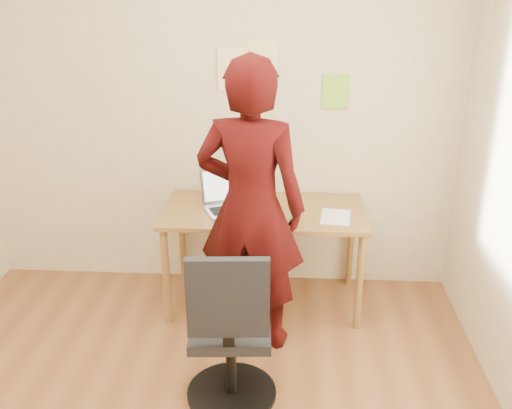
# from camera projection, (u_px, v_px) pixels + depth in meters

# --- Properties ---
(room) EXTENTS (3.58, 3.58, 2.78)m
(room) POSITION_uv_depth(u_px,v_px,m) (167.00, 199.00, 2.47)
(room) COLOR brown
(room) RESTS_ON ground
(desk) EXTENTS (1.40, 0.70, 0.74)m
(desk) POSITION_uv_depth(u_px,v_px,m) (264.00, 221.00, 3.99)
(desk) COLOR olive
(desk) RESTS_ON ground
(laptop) EXTENTS (0.47, 0.44, 0.26)m
(laptop) POSITION_uv_depth(u_px,v_px,m) (230.00, 201.00, 3.96)
(laptop) COLOR silver
(laptop) RESTS_ON desk
(paper_sheet) EXTENTS (0.23, 0.30, 0.00)m
(paper_sheet) POSITION_uv_depth(u_px,v_px,m) (336.00, 217.00, 3.84)
(paper_sheet) COLOR white
(paper_sheet) RESTS_ON desk
(phone) EXTENTS (0.08, 0.13, 0.01)m
(phone) POSITION_uv_depth(u_px,v_px,m) (294.00, 222.00, 3.75)
(phone) COLOR black
(phone) RESTS_ON desk
(wall_note_left) EXTENTS (0.21, 0.00, 0.30)m
(wall_note_left) POSITION_uv_depth(u_px,v_px,m) (233.00, 70.00, 3.97)
(wall_note_left) COLOR #F3DC91
(wall_note_left) RESTS_ON room
(wall_note_mid) EXTENTS (0.21, 0.00, 0.30)m
(wall_note_mid) POSITION_uv_depth(u_px,v_px,m) (263.00, 63.00, 3.94)
(wall_note_mid) COLOR #F3DC91
(wall_note_mid) RESTS_ON room
(wall_note_right) EXTENTS (0.18, 0.00, 0.24)m
(wall_note_right) POSITION_uv_depth(u_px,v_px,m) (335.00, 92.00, 3.98)
(wall_note_right) COLOR #89D42F
(wall_note_right) RESTS_ON room
(office_chair) EXTENTS (0.51, 0.51, 0.99)m
(office_chair) POSITION_uv_depth(u_px,v_px,m) (230.00, 340.00, 3.08)
(office_chair) COLOR black
(office_chair) RESTS_ON ground
(person) EXTENTS (0.75, 0.56, 1.86)m
(person) POSITION_uv_depth(u_px,v_px,m) (251.00, 208.00, 3.48)
(person) COLOR #310706
(person) RESTS_ON ground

